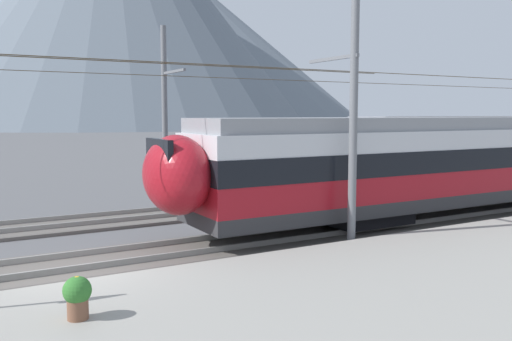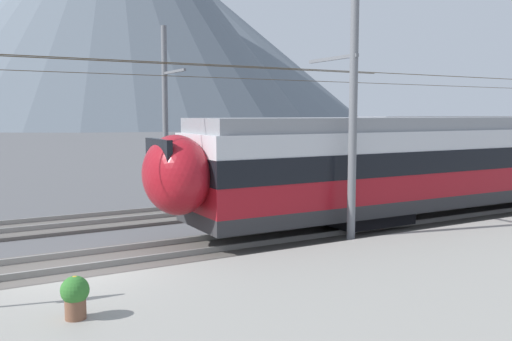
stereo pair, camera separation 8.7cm
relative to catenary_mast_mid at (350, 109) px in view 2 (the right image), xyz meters
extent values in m
plane|color=#565659|center=(-7.77, 0.51, -4.10)|extent=(400.00, 400.00, 0.00)
cube|color=#5B5651|center=(-7.77, 1.86, -4.04)|extent=(120.00, 3.00, 0.12)
cube|color=gray|center=(-7.77, 1.14, -3.90)|extent=(120.00, 0.07, 0.16)
cube|color=gray|center=(-7.77, 2.57, -3.90)|extent=(120.00, 0.07, 0.16)
cube|color=#5B5651|center=(-7.77, 7.43, -4.04)|extent=(120.00, 3.00, 0.12)
cube|color=gray|center=(-7.77, 6.71, -3.90)|extent=(120.00, 0.07, 0.16)
cube|color=gray|center=(-7.77, 8.14, -3.90)|extent=(120.00, 0.07, 0.16)
cube|color=black|center=(2.05, 1.86, -3.61)|extent=(2.80, 2.37, 0.42)
ellipsoid|color=maroon|center=(-4.61, 1.86, -1.83)|extent=(1.80, 2.73, 2.25)
cube|color=black|center=(-5.11, 1.86, -1.40)|extent=(0.16, 1.78, 1.19)
cube|color=black|center=(11.91, 7.43, -3.61)|extent=(2.80, 2.30, 0.42)
ellipsoid|color=#1E429E|center=(6.34, 7.43, -1.83)|extent=(1.80, 2.64, 2.25)
cube|color=black|center=(5.84, 7.43, -1.40)|extent=(0.16, 1.72, 1.19)
cylinder|color=slate|center=(0.00, -0.15, -0.15)|extent=(0.24, 0.24, 7.91)
cube|color=slate|center=(0.00, 0.85, 1.51)|extent=(0.10, 2.31, 0.10)
cylinder|color=#473823|center=(0.00, 1.86, 1.26)|extent=(46.80, 0.02, 0.02)
cylinder|color=slate|center=(-2.14, 9.56, -0.29)|extent=(0.24, 0.24, 7.63)
cube|color=slate|center=(-2.14, 8.49, 1.56)|extent=(0.10, 2.43, 0.10)
cylinder|color=#473823|center=(-2.14, 7.43, 1.31)|extent=(46.80, 0.02, 0.02)
cylinder|color=brown|center=(-8.29, -2.80, -3.52)|extent=(0.37, 0.37, 0.37)
sphere|color=#33752D|center=(-8.29, -2.80, -3.19)|extent=(0.50, 0.50, 0.50)
sphere|color=gold|center=(-8.29, -2.80, -3.08)|extent=(0.27, 0.27, 0.27)
cone|color=slate|center=(37.39, 163.92, 35.77)|extent=(124.20, 124.20, 79.74)
cone|color=slate|center=(71.36, 205.89, 29.81)|extent=(163.27, 163.27, 67.82)
camera|label=1|loc=(-10.08, -12.29, -0.13)|focal=37.95mm
camera|label=2|loc=(-10.00, -12.33, -0.13)|focal=37.95mm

